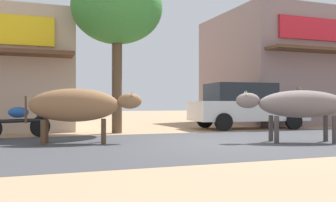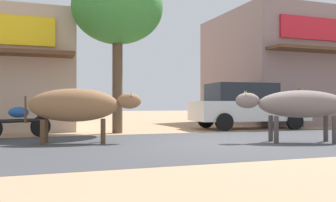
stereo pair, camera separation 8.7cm
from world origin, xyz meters
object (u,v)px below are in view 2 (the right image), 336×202
parked_motorcycle (18,121)px  cow_far_dark (299,105)px  pedestrian_by_shop (301,103)px  roadside_tree (118,9)px  cow_near_brown (77,105)px  parked_hatchback_car (246,106)px

parked_motorcycle → cow_far_dark: 7.08m
pedestrian_by_shop → parked_motorcycle: bearing=-170.8°
cow_far_dark → roadside_tree: bearing=128.2°
cow_near_brown → cow_far_dark: size_ratio=1.01×
roadside_tree → cow_far_dark: size_ratio=1.96×
roadside_tree → parked_motorcycle: (-2.83, -0.89, -3.40)m
cow_far_dark → pedestrian_by_shop: pedestrian_by_shop is taller
cow_near_brown → cow_far_dark: cow_near_brown is taller
cow_far_dark → pedestrian_by_shop: 6.58m
parked_motorcycle → cow_near_brown: 2.30m
roadside_tree → cow_near_brown: 4.34m
parked_hatchback_car → pedestrian_by_shop: (2.72, 0.40, 0.09)m
parked_motorcycle → pedestrian_by_shop: bearing=9.2°
cow_near_brown → cow_far_dark: 5.13m
parked_motorcycle → cow_near_brown: bearing=-54.9°
cow_near_brown → pedestrian_by_shop: 9.76m
parked_motorcycle → pedestrian_by_shop: (10.39, 1.69, 0.47)m
cow_far_dark → pedestrian_by_shop: size_ratio=1.61×
roadside_tree → cow_far_dark: (3.37, -4.28, -2.97)m
parked_motorcycle → pedestrian_by_shop: 10.54m
roadside_tree → cow_near_brown: roadside_tree is taller
parked_motorcycle → roadside_tree: bearing=17.5°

